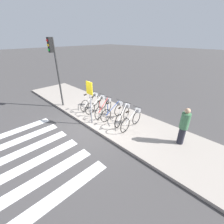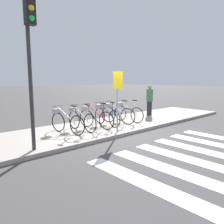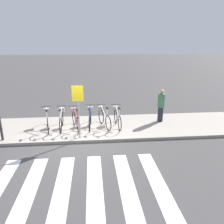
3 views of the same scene
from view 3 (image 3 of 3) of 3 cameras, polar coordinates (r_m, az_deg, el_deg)
name	(u,v)px [view 3 (image 3 of 3)]	position (r m, az deg, el deg)	size (l,w,h in m)	color
ground_plane	(82,143)	(8.86, -7.78, -8.10)	(120.00, 120.00, 0.00)	#423F3F
sidewalk	(83,128)	(10.19, -7.49, -4.12)	(15.33, 2.97, 0.12)	#9E9389
parked_bicycle_0	(47,119)	(10.12, -16.55, -1.85)	(0.52, 1.61, 1.01)	black
parked_bicycle_1	(61,119)	(10.02, -13.07, -1.76)	(0.46, 1.64, 1.01)	black
parked_bicycle_2	(75,119)	(9.92, -9.52, -1.73)	(0.58, 1.59, 1.01)	black
parked_bicycle_3	(90,118)	(9.98, -5.74, -1.45)	(0.46, 1.64, 1.01)	black
parked_bicycle_4	(104,117)	(10.02, -2.16, -1.28)	(0.61, 1.58, 1.01)	black
parked_bicycle_5	(117,117)	(10.02, 1.37, -1.28)	(0.46, 1.64, 1.01)	black
pedestrian	(161,105)	(10.76, 12.68, 1.82)	(0.34, 0.34, 1.59)	#23232D
sign_post	(78,103)	(8.57, -8.86, 2.30)	(0.44, 0.07, 2.14)	#99999E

